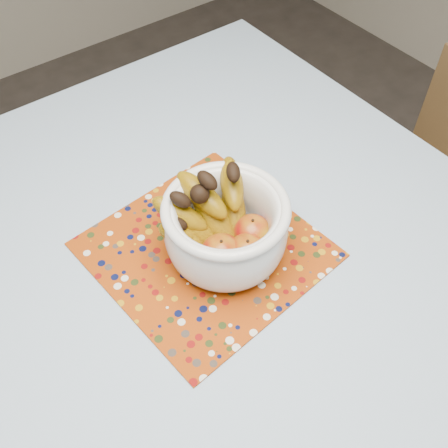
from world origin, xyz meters
TOP-DOWN VIEW (x-y plane):
  - table at (0.00, 0.00)m, footprint 1.20×1.20m
  - chair at (0.83, 0.07)m, footprint 0.43×0.43m
  - tablecloth at (0.00, 0.00)m, footprint 1.32×1.32m
  - placemat at (0.10, 0.06)m, footprint 0.40×0.40m
  - fruit_bowl at (0.12, 0.04)m, footprint 0.26×0.23m

SIDE VIEW (x-z plane):
  - chair at x=0.83m, z-range 0.05..0.84m
  - table at x=0.00m, z-range 0.30..1.05m
  - tablecloth at x=0.00m, z-range 0.75..0.76m
  - placemat at x=0.10m, z-range 0.76..0.76m
  - fruit_bowl at x=0.12m, z-range 0.75..0.93m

